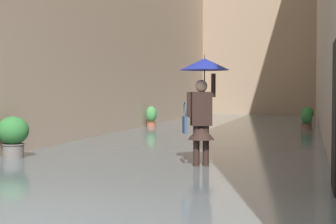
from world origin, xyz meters
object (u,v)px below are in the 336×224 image
object	(u,v)px
potted_plant_near_right	(151,117)
person_wading	(203,92)
potted_plant_far_left	(307,115)
potted_plant_near_left	(306,121)
potted_plant_mid_right	(13,136)
potted_plant_mid_left	(307,117)

from	to	relation	value
potted_plant_near_right	person_wading	bearing A→B (deg)	112.66
potted_plant_near_right	potted_plant_far_left	bearing A→B (deg)	-148.78
potted_plant_near_left	potted_plant_mid_right	bearing A→B (deg)	58.93
potted_plant_near_left	person_wading	bearing A→B (deg)	79.26
potted_plant_mid_right	potted_plant_mid_left	bearing A→B (deg)	-117.02
person_wading	potted_plant_near_left	size ratio (longest dim) A/B	2.88
person_wading	potted_plant_far_left	distance (m)	13.48
person_wading	potted_plant_near_left	xyz separation A→B (m)	(-1.84, -9.72, -1.08)
person_wading	potted_plant_mid_left	bearing A→B (deg)	-99.17
person_wading	potted_plant_mid_left	world-z (taller)	person_wading
potted_plant_near_right	potted_plant_mid_left	size ratio (longest dim) A/B	1.10
person_wading	potted_plant_mid_left	distance (m)	11.72
potted_plant_mid_left	potted_plant_far_left	distance (m)	1.78
potted_plant_near_left	potted_plant_mid_right	size ratio (longest dim) A/B	0.78
potted_plant_mid_right	potted_plant_far_left	bearing A→B (deg)	-113.86
person_wading	potted_plant_far_left	world-z (taller)	person_wading
potted_plant_near_right	potted_plant_far_left	size ratio (longest dim) A/B	1.11
potted_plant_mid_right	potted_plant_near_right	bearing A→B (deg)	-89.79
potted_plant_mid_left	person_wading	bearing A→B (deg)	80.83
person_wading	potted_plant_mid_left	xyz separation A→B (m)	(-1.86, -11.53, -1.03)
potted_plant_near_right	potted_plant_near_left	distance (m)	5.90
person_wading	potted_plant_near_left	world-z (taller)	person_wading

